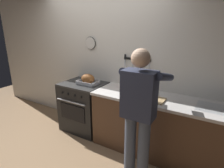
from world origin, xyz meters
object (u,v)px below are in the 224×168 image
bottle_wine_red (144,85)px  person_cook (139,109)px  bottle_cooking_oil (129,81)px  roasting_pan (88,80)px  bottle_hot_sauce (121,82)px  cutting_board (151,99)px  stove (84,106)px

bottle_wine_red → person_cook: bearing=-72.0°
bottle_wine_red → bottle_cooking_oil: bearing=160.0°
bottle_cooking_oil → bottle_wine_red: (0.31, -0.11, 0.02)m
roasting_pan → bottle_wine_red: bottle_wine_red is taller
bottle_hot_sauce → bottle_wine_red: 0.44m
cutting_board → person_cook: bearing=-87.9°
stove → bottle_hot_sauce: bearing=15.6°
bottle_cooking_oil → cutting_board: bearing=-32.4°
roasting_pan → person_cook: bearing=-26.1°
person_cook → bottle_hot_sauce: size_ratio=8.60×
stove → bottle_hot_sauce: (0.68, 0.19, 0.53)m
bottle_cooking_oil → bottle_wine_red: bearing=-20.0°
stove → bottle_hot_sauce: size_ratio=4.66×
bottle_wine_red → bottle_hot_sauce: bearing=168.3°
person_cook → bottle_wine_red: (-0.23, 0.70, 0.08)m
person_cook → bottle_wine_red: person_cook is taller
roasting_pan → bottle_cooking_oil: (0.68, 0.21, 0.03)m
bottle_cooking_oil → bottle_hot_sauce: bottle_cooking_oil is taller
person_cook → bottle_cooking_oil: person_cook is taller
roasting_pan → bottle_cooking_oil: size_ratio=1.30×
roasting_pan → bottle_hot_sauce: bearing=18.6°
bottle_hot_sauce → bottle_wine_red: (0.43, -0.09, 0.05)m
cutting_board → bottle_hot_sauce: 0.71m
person_cook → cutting_board: 0.48m
cutting_board → roasting_pan: bearing=174.4°
stove → roasting_pan: roasting_pan is taller
person_cook → roasting_pan: (-1.22, 0.60, 0.03)m
cutting_board → bottle_hot_sauce: bearing=154.5°
bottle_cooking_oil → bottle_hot_sauce: size_ratio=1.40×
roasting_pan → bottle_hot_sauce: (0.56, 0.19, -0.00)m
roasting_pan → bottle_hot_sauce: size_ratio=1.82×
stove → person_cook: (1.33, -0.60, 0.50)m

